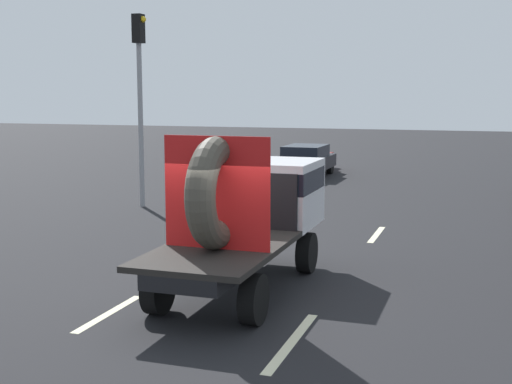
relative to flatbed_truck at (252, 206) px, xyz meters
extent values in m
plane|color=black|center=(-0.11, -1.52, -1.51)|extent=(120.00, 120.00, 0.00)
cylinder|color=black|center=(-0.85, 1.02, -1.09)|extent=(0.28, 0.84, 0.84)
cylinder|color=black|center=(0.85, 1.02, -1.09)|extent=(0.28, 0.84, 0.84)
cylinder|color=black|center=(-0.85, -2.40, -1.09)|extent=(0.28, 0.84, 0.84)
cylinder|color=black|center=(0.85, -2.40, -1.09)|extent=(0.28, 0.84, 0.84)
cube|color=black|center=(0.00, -0.75, -0.67)|extent=(1.30, 5.43, 0.25)
cube|color=silver|center=(0.00, 1.02, 0.13)|extent=(2.00, 1.88, 1.35)
cube|color=black|center=(0.00, 0.97, 0.43)|extent=(2.02, 1.78, 0.44)
cube|color=black|center=(0.00, -1.69, -0.49)|extent=(2.00, 3.55, 0.10)
cube|color=black|center=(0.00, 0.03, 0.11)|extent=(1.80, 0.08, 1.10)
torus|color=#474238|center=(0.00, -1.84, 0.52)|extent=(0.50, 1.92, 1.92)
cube|color=red|center=(0.00, -1.84, 0.52)|extent=(1.90, 0.03, 1.92)
cylinder|color=black|center=(-4.10, 18.43, -1.18)|extent=(0.22, 0.65, 0.65)
cylinder|color=black|center=(-2.50, 18.43, -1.18)|extent=(0.22, 0.65, 0.65)
cylinder|color=black|center=(-4.10, 15.68, -1.18)|extent=(0.22, 0.65, 0.65)
cylinder|color=black|center=(-2.50, 15.68, -1.18)|extent=(0.22, 0.65, 0.65)
cube|color=black|center=(-3.30, 17.05, -0.90)|extent=(1.84, 4.30, 0.56)
cube|color=black|center=(-3.30, 16.95, -0.36)|extent=(1.66, 2.41, 0.51)
cylinder|color=gray|center=(-6.34, 7.39, 1.13)|extent=(0.16, 0.16, 5.27)
cube|color=black|center=(-6.34, 7.39, 4.21)|extent=(0.30, 0.36, 0.90)
sphere|color=yellow|center=(-6.17, 7.39, 4.49)|extent=(0.20, 0.20, 0.20)
cube|color=beige|center=(-1.65, -2.67, -1.50)|extent=(0.16, 2.08, 0.01)
cube|color=beige|center=(-1.65, 5.73, -1.50)|extent=(0.16, 2.63, 0.01)
cube|color=beige|center=(1.65, -2.96, -1.50)|extent=(0.16, 2.62, 0.01)
cube|color=beige|center=(1.65, 5.32, -1.50)|extent=(0.16, 2.15, 0.01)
cylinder|color=black|center=(-4.44, 20.60, -1.23)|extent=(0.19, 0.56, 0.56)
cylinder|color=black|center=(-3.07, 20.60, -1.23)|extent=(0.19, 0.56, 0.56)
cylinder|color=black|center=(-4.44, 18.23, -1.23)|extent=(0.19, 0.56, 0.56)
cylinder|color=black|center=(-3.07, 18.23, -1.23)|extent=(0.19, 0.56, 0.56)
cube|color=maroon|center=(-3.75, 19.41, -0.98)|extent=(1.59, 3.70, 0.48)
cube|color=black|center=(-3.75, 19.33, -0.52)|extent=(1.43, 2.07, 0.44)
camera|label=1|loc=(4.27, -12.44, 2.18)|focal=48.01mm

